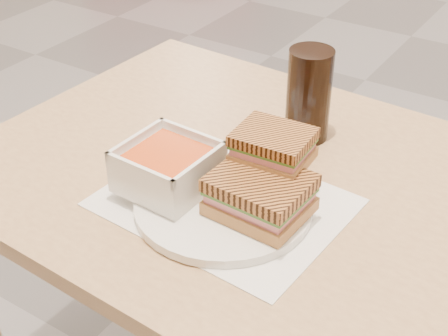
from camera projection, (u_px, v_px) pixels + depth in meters
The scene contains 7 objects.
main_table at pixel (322, 258), 1.06m from camera, with size 1.23×0.76×0.75m.
tray_liner at pixel (224, 202), 0.99m from camera, with size 0.37×0.30×0.00m.
plate at pixel (223, 205), 0.97m from camera, with size 0.27×0.27×0.01m.
soup_bowl at pixel (168, 169), 0.99m from camera, with size 0.14×0.14×0.07m.
panini_lower at pixel (260, 195), 0.93m from camera, with size 0.14×0.12×0.06m.
panini_upper at pixel (273, 146), 0.96m from camera, with size 0.11×0.10×0.05m.
cola_glass at pixel (309, 95), 1.11m from camera, with size 0.08×0.08×0.16m.
Camera 1 is at (0.44, -2.66, 1.35)m, focal length 52.46 mm.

